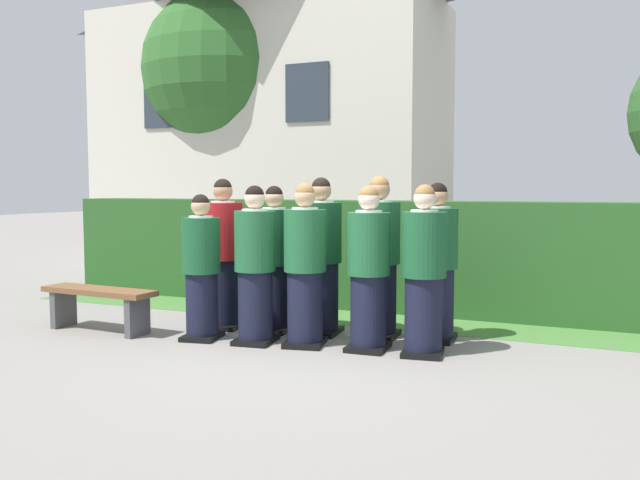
{
  "coord_description": "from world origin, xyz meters",
  "views": [
    {
      "loc": [
        2.78,
        -6.0,
        1.59
      ],
      "look_at": [
        0.0,
        0.3,
        1.05
      ],
      "focal_mm": 37.36,
      "sensor_mm": 36.0,
      "label": 1
    }
  ],
  "objects_px": {
    "student_rear_row_4": "(437,266)",
    "student_front_row_3": "(369,272)",
    "student_front_row_2": "(305,269)",
    "wooden_bench": "(99,300)",
    "student_front_row_0": "(202,271)",
    "student_rear_row_2": "(321,260)",
    "student_front_row_1": "(255,268)",
    "student_in_red_blazer": "(224,257)",
    "student_front_row_4": "(424,274)",
    "student_rear_row_3": "(379,261)",
    "student_rear_row_1": "(275,262)"
  },
  "relations": [
    {
      "from": "student_in_red_blazer",
      "to": "student_rear_row_3",
      "type": "bearing_deg",
      "value": 7.92
    },
    {
      "from": "student_front_row_1",
      "to": "student_front_row_4",
      "type": "distance_m",
      "value": 1.72
    },
    {
      "from": "student_front_row_2",
      "to": "student_front_row_3",
      "type": "xyz_separation_m",
      "value": [
        0.65,
        0.08,
        -0.01
      ]
    },
    {
      "from": "student_front_row_4",
      "to": "wooden_bench",
      "type": "distance_m",
      "value": 3.62
    },
    {
      "from": "student_front_row_4",
      "to": "student_rear_row_3",
      "type": "xyz_separation_m",
      "value": [
        -0.63,
        0.55,
        0.05
      ]
    },
    {
      "from": "student_front_row_4",
      "to": "wooden_bench",
      "type": "bearing_deg",
      "value": -173.0
    },
    {
      "from": "student_front_row_3",
      "to": "student_front_row_4",
      "type": "bearing_deg",
      "value": 2.83
    },
    {
      "from": "student_front_row_0",
      "to": "student_front_row_2",
      "type": "xyz_separation_m",
      "value": [
        1.11,
        0.18,
        0.06
      ]
    },
    {
      "from": "student_front_row_0",
      "to": "student_front_row_2",
      "type": "distance_m",
      "value": 1.13
    },
    {
      "from": "student_front_row_3",
      "to": "student_rear_row_2",
      "type": "xyz_separation_m",
      "value": [
        -0.72,
        0.48,
        0.05
      ]
    },
    {
      "from": "student_front_row_1",
      "to": "student_rear_row_4",
      "type": "height_order",
      "value": "student_rear_row_4"
    },
    {
      "from": "student_rear_row_1",
      "to": "student_rear_row_4",
      "type": "relative_size",
      "value": 0.98
    },
    {
      "from": "student_front_row_3",
      "to": "student_front_row_4",
      "type": "distance_m",
      "value": 0.55
    },
    {
      "from": "student_rear_row_3",
      "to": "student_in_red_blazer",
      "type": "bearing_deg",
      "value": -172.08
    },
    {
      "from": "wooden_bench",
      "to": "student_front_row_0",
      "type": "bearing_deg",
      "value": 6.67
    },
    {
      "from": "student_front_row_2",
      "to": "wooden_bench",
      "type": "distance_m",
      "value": 2.43
    },
    {
      "from": "student_front_row_3",
      "to": "student_rear_row_2",
      "type": "height_order",
      "value": "student_rear_row_2"
    },
    {
      "from": "student_front_row_0",
      "to": "student_front_row_3",
      "type": "height_order",
      "value": "student_front_row_3"
    },
    {
      "from": "student_front_row_1",
      "to": "student_in_red_blazer",
      "type": "bearing_deg",
      "value": 143.64
    },
    {
      "from": "student_rear_row_4",
      "to": "student_front_row_3",
      "type": "bearing_deg",
      "value": -127.05
    },
    {
      "from": "student_rear_row_3",
      "to": "student_front_row_0",
      "type": "bearing_deg",
      "value": -153.38
    },
    {
      "from": "student_front_row_2",
      "to": "student_rear_row_3",
      "type": "distance_m",
      "value": 0.86
    },
    {
      "from": "student_front_row_0",
      "to": "student_front_row_4",
      "type": "height_order",
      "value": "student_front_row_4"
    },
    {
      "from": "student_front_row_3",
      "to": "wooden_bench",
      "type": "relative_size",
      "value": 1.14
    },
    {
      "from": "student_front_row_0",
      "to": "student_rear_row_3",
      "type": "relative_size",
      "value": 0.89
    },
    {
      "from": "student_front_row_4",
      "to": "student_rear_row_3",
      "type": "bearing_deg",
      "value": 139.18
    },
    {
      "from": "student_rear_row_2",
      "to": "student_rear_row_4",
      "type": "xyz_separation_m",
      "value": [
        1.23,
        0.19,
        -0.03
      ]
    },
    {
      "from": "student_front_row_1",
      "to": "student_in_red_blazer",
      "type": "relative_size",
      "value": 0.95
    },
    {
      "from": "student_front_row_1",
      "to": "student_front_row_2",
      "type": "xyz_separation_m",
      "value": [
        0.51,
        0.11,
        0.01
      ]
    },
    {
      "from": "student_in_red_blazer",
      "to": "wooden_bench",
      "type": "distance_m",
      "value": 1.45
    },
    {
      "from": "student_in_red_blazer",
      "to": "student_rear_row_3",
      "type": "xyz_separation_m",
      "value": [
        1.77,
        0.25,
        0.01
      ]
    },
    {
      "from": "student_front_row_2",
      "to": "student_rear_row_1",
      "type": "height_order",
      "value": "student_front_row_2"
    },
    {
      "from": "student_front_row_2",
      "to": "wooden_bench",
      "type": "height_order",
      "value": "student_front_row_2"
    },
    {
      "from": "student_front_row_2",
      "to": "student_front_row_3",
      "type": "height_order",
      "value": "student_front_row_2"
    },
    {
      "from": "student_front_row_2",
      "to": "student_rear_row_4",
      "type": "height_order",
      "value": "student_rear_row_4"
    },
    {
      "from": "student_front_row_4",
      "to": "student_rear_row_2",
      "type": "distance_m",
      "value": 1.34
    },
    {
      "from": "student_front_row_2",
      "to": "student_rear_row_4",
      "type": "xyz_separation_m",
      "value": [
        1.16,
        0.75,
        0.0
      ]
    },
    {
      "from": "student_in_red_blazer",
      "to": "student_rear_row_4",
      "type": "distance_m",
      "value": 2.4
    },
    {
      "from": "student_rear_row_1",
      "to": "student_front_row_4",
      "type": "bearing_deg",
      "value": -11.72
    },
    {
      "from": "student_rear_row_1",
      "to": "student_rear_row_3",
      "type": "height_order",
      "value": "student_rear_row_3"
    },
    {
      "from": "student_rear_row_2",
      "to": "student_rear_row_4",
      "type": "height_order",
      "value": "student_rear_row_2"
    },
    {
      "from": "student_in_red_blazer",
      "to": "student_rear_row_4",
      "type": "xyz_separation_m",
      "value": [
        2.37,
        0.35,
        -0.02
      ]
    },
    {
      "from": "student_front_row_2",
      "to": "student_in_red_blazer",
      "type": "distance_m",
      "value": 1.28
    },
    {
      "from": "student_rear_row_2",
      "to": "student_rear_row_4",
      "type": "relative_size",
      "value": 1.04
    },
    {
      "from": "student_front_row_2",
      "to": "wooden_bench",
      "type": "xyz_separation_m",
      "value": [
        -2.37,
        -0.33,
        -0.43
      ]
    },
    {
      "from": "student_rear_row_3",
      "to": "wooden_bench",
      "type": "relative_size",
      "value": 1.21
    },
    {
      "from": "student_in_red_blazer",
      "to": "student_rear_row_2",
      "type": "distance_m",
      "value": 1.15
    },
    {
      "from": "student_front_row_1",
      "to": "student_front_row_3",
      "type": "bearing_deg",
      "value": 9.14
    },
    {
      "from": "student_front_row_0",
      "to": "student_rear_row_2",
      "type": "height_order",
      "value": "student_rear_row_2"
    },
    {
      "from": "student_front_row_0",
      "to": "student_front_row_4",
      "type": "distance_m",
      "value": 2.33
    }
  ]
}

